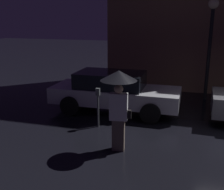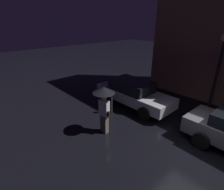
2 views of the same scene
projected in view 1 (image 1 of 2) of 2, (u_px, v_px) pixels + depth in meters
parked_car_silver at (114, 91)px, 10.13m from camera, size 4.58×1.91×1.44m
pedestrian_with_umbrella at (119, 92)px, 6.93m from camera, size 0.91×0.91×2.11m
parking_meter at (98, 103)px, 8.66m from camera, size 0.12×0.10×1.25m
street_lamp_near at (211, 32)px, 11.02m from camera, size 0.40×0.40×4.02m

